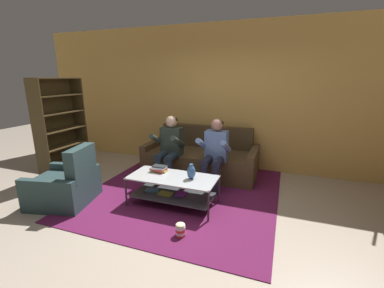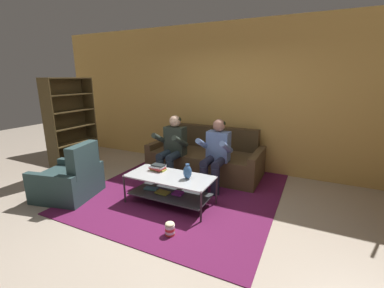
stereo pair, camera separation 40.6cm
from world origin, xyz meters
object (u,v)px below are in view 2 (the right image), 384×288
(person_seated_right, at_px, (216,151))
(popcorn_tub, at_px, (170,229))
(couch, at_px, (206,159))
(book_stack, at_px, (158,167))
(person_seated_left, at_px, (172,146))
(vase, at_px, (187,172))
(bookshelf, at_px, (70,134))
(armchair, at_px, (70,180))
(coffee_table, at_px, (170,185))

(person_seated_right, bearing_deg, popcorn_tub, -89.68)
(couch, distance_m, person_seated_right, 0.80)
(book_stack, xyz_separation_m, popcorn_tub, (0.70, -0.83, -0.41))
(person_seated_left, relative_size, vase, 5.35)
(book_stack, height_order, bookshelf, bookshelf)
(person_seated_right, bearing_deg, person_seated_left, 179.95)
(book_stack, distance_m, popcorn_tub, 1.16)
(popcorn_tub, bearing_deg, armchair, 173.87)
(couch, bearing_deg, bookshelf, -155.13)
(book_stack, bearing_deg, person_seated_right, 45.93)
(book_stack, xyz_separation_m, bookshelf, (-2.15, 0.17, 0.30))
(armchair, bearing_deg, coffee_table, 17.67)
(person_seated_right, height_order, bookshelf, bookshelf)
(person_seated_left, bearing_deg, person_seated_right, -0.05)
(coffee_table, relative_size, armchair, 1.32)
(coffee_table, relative_size, bookshelf, 0.70)
(book_stack, bearing_deg, armchair, -153.93)
(armchair, bearing_deg, vase, 15.73)
(vase, bearing_deg, person_seated_left, 131.59)
(bookshelf, relative_size, armchair, 1.89)
(couch, xyz_separation_m, book_stack, (-0.27, -1.29, 0.20))
(book_stack, bearing_deg, person_seated_left, 102.06)
(person_seated_left, bearing_deg, book_stack, -77.94)
(vase, xyz_separation_m, armchair, (-1.84, -0.52, -0.28))
(person_seated_right, relative_size, coffee_table, 0.91)
(popcorn_tub, bearing_deg, person_seated_right, 90.32)
(couch, height_order, coffee_table, couch)
(person_seated_right, distance_m, vase, 0.83)
(couch, relative_size, armchair, 2.21)
(person_seated_left, xyz_separation_m, coffee_table, (0.44, -0.84, -0.36))
(bookshelf, bearing_deg, vase, -5.72)
(person_seated_left, distance_m, armchair, 1.78)
(couch, bearing_deg, person_seated_left, -126.46)
(vase, height_order, book_stack, vase)
(person_seated_right, xyz_separation_m, popcorn_tub, (0.01, -1.55, -0.57))
(coffee_table, relative_size, book_stack, 5.01)
(person_seated_left, distance_m, vase, 1.10)
(vase, bearing_deg, couch, 102.27)
(couch, bearing_deg, armchair, -128.79)
(coffee_table, height_order, vase, vase)
(couch, height_order, armchair, couch)
(popcorn_tub, bearing_deg, bookshelf, 160.63)
(coffee_table, height_order, armchair, armchair)
(coffee_table, relative_size, vase, 5.81)
(book_stack, bearing_deg, coffee_table, -23.48)
(popcorn_tub, bearing_deg, person_seated_left, 118.95)
(coffee_table, bearing_deg, armchair, -162.33)
(person_seated_left, relative_size, book_stack, 4.61)
(couch, relative_size, vase, 9.69)
(bookshelf, bearing_deg, person_seated_right, 10.88)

